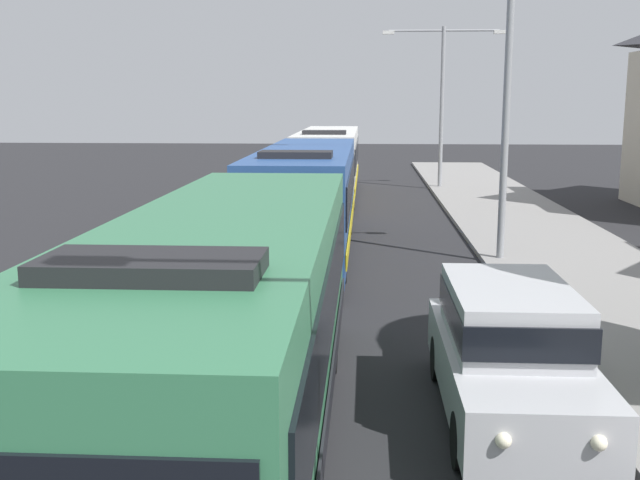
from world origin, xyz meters
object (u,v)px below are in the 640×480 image
object	(u,v)px
bus_second_in_line	(307,196)
streetlamp_far	(442,89)
white_suv	(509,347)
bus_lead	(228,324)
bus_middle	(329,161)
streetlamp_mid	(508,61)

from	to	relation	value
bus_second_in_line	streetlamp_far	size ratio (longest dim) A/B	1.51
streetlamp_far	white_suv	bearing A→B (deg)	-93.46
streetlamp_far	bus_second_in_line	bearing A→B (deg)	-107.96
bus_lead	streetlamp_far	xyz separation A→B (m)	(5.40, 29.47, 3.26)
bus_second_in_line	white_suv	world-z (taller)	bus_second_in_line
bus_lead	bus_second_in_line	xyz separation A→B (m)	(0.00, 12.81, 0.00)
bus_lead	bus_second_in_line	world-z (taller)	same
bus_middle	streetlamp_far	bearing A→B (deg)	34.48
bus_middle	streetlamp_mid	world-z (taller)	streetlamp_mid
bus_second_in_line	bus_middle	size ratio (longest dim) A/B	0.95
bus_lead	bus_middle	bearing A→B (deg)	90.00
streetlamp_mid	streetlamp_far	distance (m)	17.64
bus_second_in_line	bus_middle	bearing A→B (deg)	90.00
bus_middle	white_suv	size ratio (longest dim) A/B	2.50
white_suv	bus_lead	bearing A→B (deg)	-160.53
bus_lead	bus_second_in_line	size ratio (longest dim) A/B	0.92
bus_middle	streetlamp_mid	distance (m)	15.39
bus_lead	streetlamp_mid	xyz separation A→B (m)	(5.40, 11.83, 3.73)
bus_middle	streetlamp_far	size ratio (longest dim) A/B	1.59
streetlamp_far	bus_middle	bearing A→B (deg)	-145.52
bus_lead	bus_second_in_line	distance (m)	12.81
white_suv	streetlamp_mid	bearing A→B (deg)	80.83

